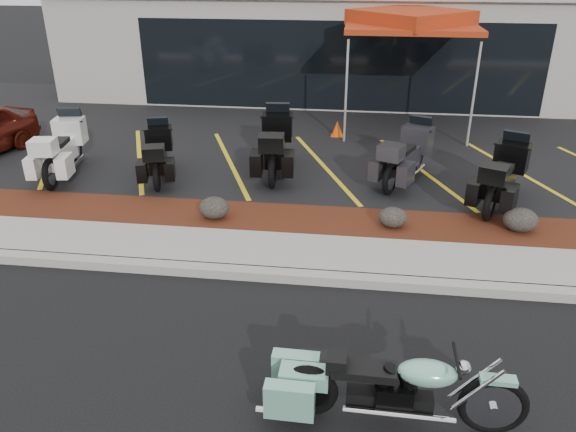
# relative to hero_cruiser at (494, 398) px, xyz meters

# --- Properties ---
(ground) EXTENTS (90.00, 90.00, 0.00)m
(ground) POSITION_rel_hero_cruiser_xyz_m (-2.26, 1.86, -0.48)
(ground) COLOR black
(ground) RESTS_ON ground
(curb) EXTENTS (24.00, 0.25, 0.15)m
(curb) POSITION_rel_hero_cruiser_xyz_m (-2.26, 2.76, -0.40)
(curb) COLOR gray
(curb) RESTS_ON ground
(sidewalk) EXTENTS (24.00, 1.20, 0.15)m
(sidewalk) POSITION_rel_hero_cruiser_xyz_m (-2.26, 3.46, -0.40)
(sidewalk) COLOR gray
(sidewalk) RESTS_ON ground
(mulch_bed) EXTENTS (24.00, 1.20, 0.16)m
(mulch_bed) POSITION_rel_hero_cruiser_xyz_m (-2.26, 4.66, -0.40)
(mulch_bed) COLOR black
(mulch_bed) RESTS_ON ground
(upper_lot) EXTENTS (26.00, 9.60, 0.15)m
(upper_lot) POSITION_rel_hero_cruiser_xyz_m (-2.26, 10.06, -0.40)
(upper_lot) COLOR black
(upper_lot) RESTS_ON ground
(dealership_building) EXTENTS (18.00, 8.16, 4.00)m
(dealership_building) POSITION_rel_hero_cruiser_xyz_m (-2.26, 16.32, 1.53)
(dealership_building) COLOR gray
(dealership_building) RESTS_ON ground
(boulder_left) EXTENTS (0.57, 0.47, 0.40)m
(boulder_left) POSITION_rel_hero_cruiser_xyz_m (-4.07, 4.47, -0.12)
(boulder_left) COLOR black
(boulder_left) RESTS_ON mulch_bed
(boulder_mid) EXTENTS (0.51, 0.42, 0.36)m
(boulder_mid) POSITION_rel_hero_cruiser_xyz_m (-0.84, 4.52, -0.14)
(boulder_mid) COLOR black
(boulder_mid) RESTS_ON mulch_bed
(boulder_right) EXTENTS (0.59, 0.49, 0.42)m
(boulder_right) POSITION_rel_hero_cruiser_xyz_m (1.37, 4.63, -0.11)
(boulder_right) COLOR black
(boulder_right) RESTS_ON mulch_bed
(hero_cruiser) EXTENTS (2.73, 0.73, 0.96)m
(hero_cruiser) POSITION_rel_hero_cruiser_xyz_m (0.00, 0.00, 0.00)
(hero_cruiser) COLOR #7ABEA2
(hero_cruiser) RESTS_ON ground
(touring_white) EXTENTS (1.20, 2.36, 1.31)m
(touring_white) POSITION_rel_hero_cruiser_xyz_m (-7.98, 6.98, 0.33)
(touring_white) COLOR white
(touring_white) RESTS_ON upper_lot
(touring_black_front) EXTENTS (1.27, 2.13, 1.17)m
(touring_black_front) POSITION_rel_hero_cruiser_xyz_m (-5.93, 6.98, 0.25)
(touring_black_front) COLOR black
(touring_black_front) RESTS_ON upper_lot
(touring_black_mid) EXTENTS (1.08, 2.43, 1.38)m
(touring_black_mid) POSITION_rel_hero_cruiser_xyz_m (-3.37, 7.77, 0.36)
(touring_black_mid) COLOR black
(touring_black_mid) RESTS_ON upper_lot
(touring_grey) EXTENTS (1.64, 2.33, 1.27)m
(touring_grey) POSITION_rel_hero_cruiser_xyz_m (-0.20, 7.46, 0.30)
(touring_grey) COLOR #29292D
(touring_grey) RESTS_ON upper_lot
(touring_black_rear) EXTENTS (1.68, 2.36, 1.28)m
(touring_black_rear) POSITION_rel_hero_cruiser_xyz_m (1.56, 6.48, 0.31)
(touring_black_rear) COLOR black
(touring_black_rear) RESTS_ON upper_lot
(traffic_cone) EXTENTS (0.35, 0.35, 0.41)m
(traffic_cone) POSITION_rel_hero_cruiser_xyz_m (-2.08, 9.85, -0.12)
(traffic_cone) COLOR #E54C07
(traffic_cone) RESTS_ON upper_lot
(popup_canopy) EXTENTS (3.64, 3.64, 3.09)m
(popup_canopy) POSITION_rel_hero_cruiser_xyz_m (-0.33, 10.96, 2.48)
(popup_canopy) COLOR silver
(popup_canopy) RESTS_ON upper_lot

